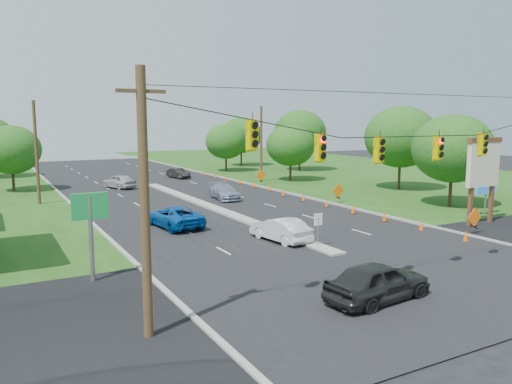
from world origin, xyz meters
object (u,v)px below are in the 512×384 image
white_sedan (280,229)px  blue_pickup (174,216)px  pylon_sign (484,168)px  black_sedan (378,282)px

white_sedan → blue_pickup: bearing=-65.7°
pylon_sign → black_sedan: size_ratio=1.26×
pylon_sign → black_sedan: (-17.15, -8.27, -3.17)m
white_sedan → blue_pickup: size_ratio=0.84×
black_sedan → blue_pickup: 17.77m
pylon_sign → white_sedan: (-15.27, 2.36, -3.27)m
pylon_sign → blue_pickup: pylon_sign is taller
pylon_sign → black_sedan: pylon_sign is taller
pylon_sign → black_sedan: bearing=-154.2°
black_sedan → white_sedan: black_sedan is taller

